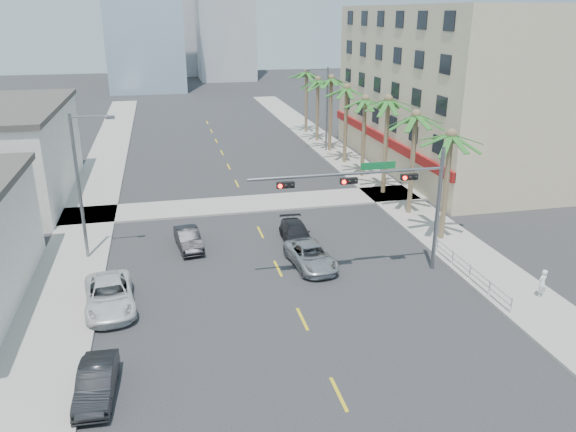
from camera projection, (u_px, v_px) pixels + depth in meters
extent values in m
plane|color=#262628|center=(325.00, 365.00, 24.31)|extent=(260.00, 260.00, 0.00)
cube|color=gray|center=(399.00, 201.00, 45.09)|extent=(4.00, 120.00, 0.15)
cube|color=gray|center=(86.00, 225.00, 40.14)|extent=(4.00, 120.00, 0.15)
cube|color=gray|center=(247.00, 204.00, 44.45)|extent=(80.00, 4.00, 0.15)
cube|color=#CDB391|center=(459.00, 88.00, 53.78)|extent=(15.00, 28.00, 15.00)
cube|color=maroon|center=(382.00, 138.00, 53.75)|extent=(0.30, 28.00, 0.80)
cylinder|color=slate|center=(438.00, 212.00, 32.27)|extent=(0.24, 0.24, 7.20)
cylinder|color=slate|center=(348.00, 174.00, 30.24)|extent=(11.00, 0.16, 0.16)
cube|color=#0C662D|center=(378.00, 166.00, 30.47)|extent=(2.00, 0.05, 0.40)
cube|color=black|center=(409.00, 177.00, 30.95)|extent=(0.95, 0.28, 0.32)
sphere|color=#FF0C05|center=(405.00, 178.00, 30.73)|extent=(0.22, 0.22, 0.22)
cube|color=black|center=(349.00, 181.00, 30.22)|extent=(0.95, 0.28, 0.32)
sphere|color=#FF0C05|center=(344.00, 182.00, 30.01)|extent=(0.22, 0.22, 0.22)
cube|color=black|center=(286.00, 185.00, 29.50)|extent=(0.95, 0.28, 0.32)
sphere|color=#FF0C05|center=(280.00, 186.00, 29.29)|extent=(0.22, 0.22, 0.22)
cylinder|color=brown|center=(446.00, 189.00, 36.47)|extent=(0.36, 0.36, 7.20)
cylinder|color=brown|center=(412.00, 166.00, 41.17)|extent=(0.36, 0.36, 7.56)
cylinder|color=brown|center=(385.00, 148.00, 45.88)|extent=(0.36, 0.36, 7.92)
cylinder|color=brown|center=(363.00, 139.00, 50.77)|extent=(0.36, 0.36, 7.20)
cylinder|color=brown|center=(346.00, 126.00, 55.47)|extent=(0.36, 0.36, 7.56)
cylinder|color=brown|center=(330.00, 115.00, 60.17)|extent=(0.36, 0.36, 7.92)
cylinder|color=brown|center=(317.00, 111.00, 65.06)|extent=(0.36, 0.36, 7.20)
cylinder|color=brown|center=(306.00, 103.00, 69.76)|extent=(0.36, 0.36, 7.56)
cylinder|color=slate|center=(79.00, 189.00, 33.29)|extent=(0.20, 0.20, 9.00)
cylinder|color=slate|center=(90.00, 116.00, 32.04)|extent=(2.20, 0.12, 0.12)
cube|color=slate|center=(110.00, 117.00, 32.30)|extent=(0.50, 0.25, 0.18)
cylinder|color=slate|center=(327.00, 110.00, 59.91)|extent=(0.20, 0.20, 9.00)
cylinder|color=slate|center=(318.00, 69.00, 58.20)|extent=(2.20, 0.12, 0.12)
cube|color=slate|center=(307.00, 70.00, 58.01)|extent=(0.50, 0.25, 0.18)
cylinder|color=silver|center=(470.00, 272.00, 31.75)|extent=(0.08, 8.00, 0.08)
cylinder|color=silver|center=(471.00, 267.00, 31.63)|extent=(0.08, 8.00, 0.08)
cylinder|color=silver|center=(511.00, 307.00, 28.10)|extent=(0.08, 0.08, 1.00)
cylinder|color=silver|center=(489.00, 289.00, 29.93)|extent=(0.08, 0.08, 1.00)
cylinder|color=silver|center=(470.00, 273.00, 31.77)|extent=(0.08, 0.08, 1.00)
cylinder|color=silver|center=(453.00, 259.00, 33.60)|extent=(0.08, 0.08, 1.00)
cylinder|color=silver|center=(437.00, 246.00, 35.43)|extent=(0.08, 0.08, 1.00)
imported|color=black|center=(96.00, 383.00, 22.15)|extent=(1.55, 3.96, 1.28)
imported|color=silver|center=(109.00, 296.00, 28.76)|extent=(2.94, 5.45, 1.45)
imported|color=black|center=(188.00, 239.00, 36.14)|extent=(1.84, 4.06, 1.29)
imported|color=#B0B1B5|center=(311.00, 256.00, 33.58)|extent=(2.67, 4.97, 1.33)
imported|color=black|center=(296.00, 233.00, 37.15)|extent=(1.94, 4.40, 1.26)
imported|color=white|center=(542.00, 283.00, 29.61)|extent=(0.65, 0.52, 1.57)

